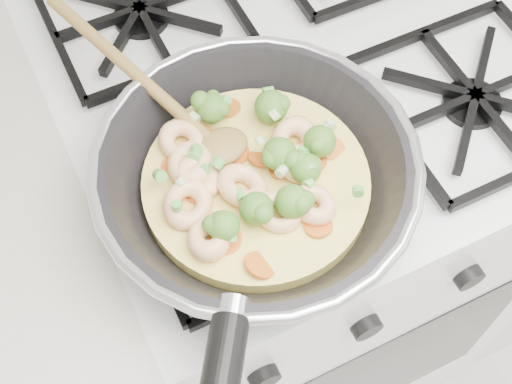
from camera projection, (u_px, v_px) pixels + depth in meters
name	position (u px, v px, depth m)	size (l,w,h in m)	color
stove	(287.00, 226.00, 1.25)	(0.60, 0.60, 0.92)	white
skillet	(254.00, 180.00, 0.71)	(0.38, 0.57, 0.10)	black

